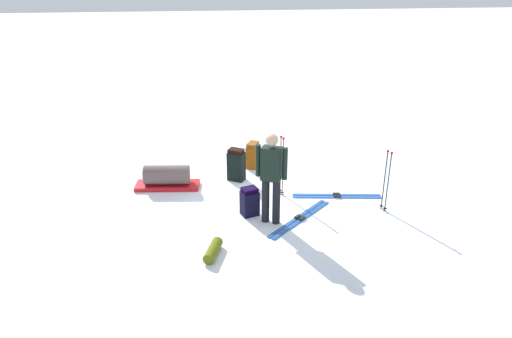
{
  "coord_description": "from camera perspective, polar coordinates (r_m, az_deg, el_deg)",
  "views": [
    {
      "loc": [
        -8.17,
        1.01,
        4.33
      ],
      "look_at": [
        0.0,
        0.0,
        0.7
      ],
      "focal_mm": 33.02,
      "sensor_mm": 36.0,
      "label": 1
    }
  ],
  "objects": [
    {
      "name": "backpack_small_spare",
      "position": [
        10.08,
        -2.4,
        0.49
      ],
      "size": [
        0.38,
        0.41,
        0.71
      ],
      "color": "black",
      "rests_on": "ground_plane"
    },
    {
      "name": "skier_standing",
      "position": [
        8.18,
        1.86,
        -0.61
      ],
      "size": [
        0.34,
        0.52,
        1.7
      ],
      "color": "black",
      "rests_on": "ground_plane"
    },
    {
      "name": "ground_plane",
      "position": [
        9.3,
        0.0,
        -3.95
      ],
      "size": [
        80.0,
        80.0,
        0.0
      ],
      "primitive_type": "plane",
      "color": "white"
    },
    {
      "name": "backpack_large_dark",
      "position": [
        10.74,
        -0.4,
        1.68
      ],
      "size": [
        0.42,
        0.36,
        0.59
      ],
      "color": "#8E470C",
      "rests_on": "ground_plane"
    },
    {
      "name": "sleeping_mat_rolled",
      "position": [
        7.69,
        -5.23,
        -9.8
      ],
      "size": [
        0.58,
        0.35,
        0.18
      ],
      "primitive_type": "cylinder",
      "rotation": [
        0.0,
        1.57,
        5.96
      ],
      "color": "#596313",
      "rests_on": "ground_plane"
    },
    {
      "name": "ski_poles_planted_near",
      "position": [
        9.32,
        3.13,
        0.77
      ],
      "size": [
        0.17,
        0.1,
        1.24
      ],
      "color": "maroon",
      "rests_on": "ground_plane"
    },
    {
      "name": "ski_poles_planted_far",
      "position": [
        9.02,
        15.55,
        -1.03
      ],
      "size": [
        0.17,
        0.1,
        1.21
      ],
      "color": "black",
      "rests_on": "ground_plane"
    },
    {
      "name": "ski_pair_far",
      "position": [
        8.72,
        5.33,
        -5.99
      ],
      "size": [
        1.33,
        1.39,
        0.05
      ],
      "color": "#22519E",
      "rests_on": "ground_plane"
    },
    {
      "name": "ski_pair_near",
      "position": [
        9.62,
        9.75,
        -3.24
      ],
      "size": [
        0.41,
        1.78,
        0.05
      ],
      "color": "#2D5EAD",
      "rests_on": "ground_plane"
    },
    {
      "name": "backpack_bright",
      "position": [
        8.72,
        -0.77,
        -3.99
      ],
      "size": [
        0.33,
        0.37,
        0.55
      ],
      "color": "black",
      "rests_on": "ground_plane"
    },
    {
      "name": "gear_sled",
      "position": [
        9.94,
        -10.73,
        -1.04
      ],
      "size": [
        0.58,
        1.35,
        0.49
      ],
      "color": "red",
      "rests_on": "ground_plane"
    }
  ]
}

